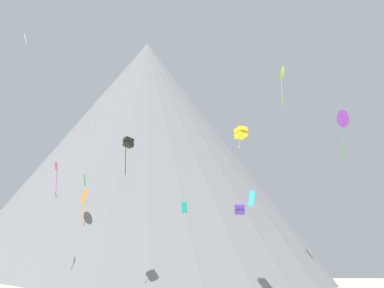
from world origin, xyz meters
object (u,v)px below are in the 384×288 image
at_px(kite_orange_low, 84,197).
at_px(kite_green_low, 85,180).
at_px(kite_teal_low, 184,207).
at_px(kite_indigo_low, 240,209).
at_px(rock_massif, 144,164).
at_px(kite_cyan_low, 252,198).
at_px(kite_lime_high, 282,74).
at_px(kite_black_mid, 128,143).
at_px(kite_rainbow_mid, 56,170).
at_px(kite_yellow_mid, 241,133).
at_px(kite_violet_mid, 343,119).
at_px(kite_white_high, 25,39).

distance_m(kite_orange_low, kite_green_low, 21.06).
distance_m(kite_teal_low, kite_indigo_low, 9.96).
bearing_deg(rock_massif, kite_cyan_low, -69.89).
relative_size(kite_lime_high, kite_green_low, 5.18).
xyz_separation_m(kite_black_mid, kite_green_low, (-2.51, -9.93, -6.49)).
xyz_separation_m(kite_teal_low, kite_rainbow_mid, (-18.66, 13.82, 6.83)).
height_order(kite_yellow_mid, kite_violet_mid, kite_violet_mid).
distance_m(kite_black_mid, kite_lime_high, 33.01).
height_order(kite_rainbow_mid, kite_black_mid, kite_black_mid).
distance_m(kite_white_high, kite_green_low, 34.56).
bearing_deg(kite_indigo_low, kite_cyan_low, 89.73).
relative_size(kite_lime_high, kite_violet_mid, 1.03).
bearing_deg(kite_orange_low, kite_yellow_mid, -135.09).
bearing_deg(kite_teal_low, kite_white_high, -158.29).
bearing_deg(rock_massif, kite_lime_high, -39.14).
bearing_deg(kite_yellow_mid, rock_massif, 78.89).
relative_size(kite_teal_low, kite_rainbow_mid, 0.27).
bearing_deg(kite_violet_mid, rock_massif, -83.51).
distance_m(kite_cyan_low, kite_indigo_low, 12.48).
relative_size(kite_teal_low, kite_white_high, 0.67).
bearing_deg(kite_teal_low, kite_yellow_mid, 127.03).
bearing_deg(kite_black_mid, kite_rainbow_mid, -139.89).
height_order(kite_black_mid, kite_violet_mid, kite_violet_mid).
bearing_deg(rock_massif, kite_yellow_mid, -61.06).
xyz_separation_m(kite_white_high, kite_violet_mid, (46.50, -2.18, -14.80)).
bearing_deg(kite_violet_mid, kite_black_mid, -25.97).
xyz_separation_m(kite_teal_low, kite_white_high, (-26.69, 19.05, 28.51)).
bearing_deg(kite_lime_high, kite_yellow_mid, -38.11).
height_order(rock_massif, kite_orange_low, rock_massif).
xyz_separation_m(kite_indigo_low, kite_violet_mid, (14.18, 8.69, 13.04)).
xyz_separation_m(kite_indigo_low, kite_white_high, (-32.32, 10.87, 27.84)).
height_order(kite_lime_high, kite_violet_mid, kite_lime_high).
relative_size(kite_white_high, kite_lime_high, 0.24).
relative_size(kite_teal_low, kite_yellow_mid, 0.38).
height_order(kite_cyan_low, kite_black_mid, kite_black_mid).
xyz_separation_m(kite_lime_high, kite_green_low, (-24.07, -29.07, -22.57)).
xyz_separation_m(kite_teal_low, kite_black_mid, (-8.46, 11.38, 9.75)).
bearing_deg(kite_black_mid, kite_white_high, -149.26).
distance_m(kite_lime_high, kite_green_low, 43.98).
bearing_deg(kite_cyan_low, kite_yellow_mid, -15.47).
bearing_deg(kite_rainbow_mid, kite_orange_low, -147.12).
bearing_deg(kite_indigo_low, kite_lime_high, -114.10).
xyz_separation_m(rock_massif, kite_cyan_low, (20.80, -56.82, -15.12)).
relative_size(kite_rainbow_mid, kite_orange_low, 0.62).
bearing_deg(kite_lime_high, kite_black_mid, -59.96).
xyz_separation_m(kite_rainbow_mid, kite_orange_low, (1.69, 7.80, -2.59)).
bearing_deg(kite_violet_mid, kite_indigo_low, -5.46).
relative_size(kite_white_high, kite_violet_mid, 0.25).
relative_size(rock_massif, kite_indigo_low, 72.47).
bearing_deg(rock_massif, kite_teal_low, -75.09).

